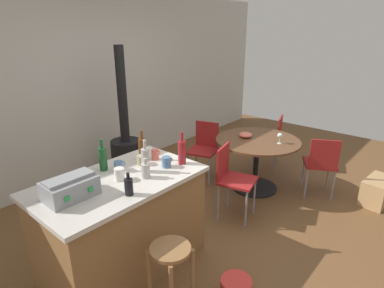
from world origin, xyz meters
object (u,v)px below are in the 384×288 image
Objects in this scene: folding_chair_right at (232,176)px; bottle_4 at (146,170)px; bottle_3 at (145,160)px; cup_4 at (167,162)px; dining_table at (257,151)px; bottle_0 at (129,186)px; serving_bowl at (246,135)px; cup_3 at (119,166)px; wood_stove at (126,151)px; wine_glass at (280,136)px; cup_0 at (155,154)px; folding_chair_left at (204,146)px; toolbox at (70,188)px; folding_chair_far at (271,137)px; cardboard_box at (377,191)px; folding_chair_near at (321,162)px; bottle_5 at (182,152)px; kitchen_island at (123,224)px; cup_1 at (119,174)px; bottle_1 at (103,158)px; wooden_stool at (171,266)px; cup_2 at (141,160)px; bottle_2 at (142,148)px.

bottle_4 is at bearing 174.68° from folding_chair_right.
bottle_3 is 2.51× the size of cup_4.
bottle_0 is at bearing -175.93° from dining_table.
bottle_3 reaches higher than serving_bowl.
bottle_3 is at bearing -56.20° from cup_3.
wood_stove reaches higher than wine_glass.
wine_glass is at bearing -16.14° from cup_0.
toolbox is (-2.46, -0.64, 0.51)m from folding_chair_left.
bottle_0 is 1.05× the size of serving_bowl.
wood_stove is at bearing 50.55° from cup_3.
toolbox is at bearing 164.05° from bottle_4.
folding_chair_right is 0.93m from wine_glass.
cardboard_box is (-0.17, -1.64, -0.33)m from folding_chair_far.
folding_chair_near reaches higher than cardboard_box.
dining_table is 1.66m from bottle_5.
toolbox is at bearing 171.01° from folding_chair_right.
kitchen_island is at bearing 166.70° from bottle_3.
cup_0 is at bearing 178.94° from serving_bowl.
cardboard_box is at bearing -22.63° from bottle_0.
bottle_5 reaches higher than cup_1.
bottle_0 is 0.57m from bottle_1.
folding_chair_far is at bearing 14.50° from wooden_stool.
bottle_4 is 0.30m from cup_2.
cup_1 is (-1.17, -1.45, 0.50)m from wood_stove.
bottle_5 is (-1.59, -0.06, 0.48)m from dining_table.
toolbox reaches higher than wooden_stool.
toolbox is 2.74m from wine_glass.
toolbox is 0.64m from bottle_4.
cardboard_box is (2.86, -1.81, -0.87)m from bottle_1.
wooden_stool reaches higher than cardboard_box.
wine_glass is at bearing -147.52° from folding_chair_far.
bottle_3 is 0.22m from cup_4.
cup_1 reaches higher than cup_4.
toolbox is at bearing 154.85° from cardboard_box.
kitchen_island is at bearing -2.68° from toolbox.
wood_stove is (-0.22, 1.70, -0.05)m from folding_chair_right.
bottle_3 is at bearing -9.60° from cup_1.
cup_3 is 0.83× the size of wine_glass.
bottle_5 is 2.62× the size of cup_2.
bottle_0 reaches higher than cup_2.
folding_chair_far is at bearing 5.04° from bottle_4.
bottle_2 is at bearing 5.95° from cup_3.
folding_chair_near is 1.00× the size of folding_chair_left.
bottle_4 is at bearing 24.57° from bottle_0.
wooden_stool is 1.07m from bottle_5.
serving_bowl is (2.18, 0.07, -0.21)m from cup_1.
bottle_0 is 0.59× the size of bottle_5.
kitchen_island is at bearing -170.61° from cup_0.
serving_bowl is (0.79, 0.32, 0.24)m from folding_chair_right.
folding_chair_near is 2.54m from bottle_4.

